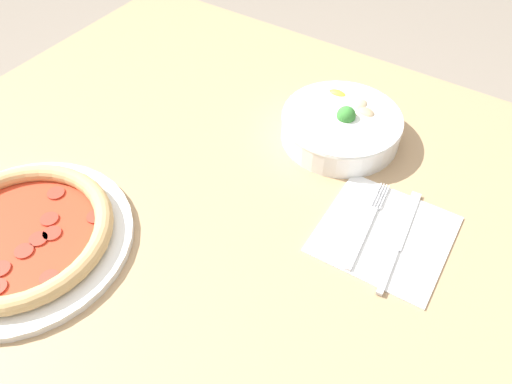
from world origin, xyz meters
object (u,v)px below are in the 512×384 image
(fork, at_px, (367,225))
(knife, at_px, (398,244))
(pizza, at_px, (21,236))
(bowl, at_px, (342,125))

(fork, xyz_separation_m, knife, (0.05, -0.01, -0.00))
(pizza, height_order, fork, pizza)
(bowl, xyz_separation_m, fork, (0.12, -0.16, -0.02))
(pizza, distance_m, bowl, 0.53)
(fork, height_order, knife, same)
(pizza, xyz_separation_m, knife, (0.45, 0.29, -0.01))
(bowl, distance_m, fork, 0.20)
(fork, bearing_deg, bowl, 31.35)
(fork, relative_size, knife, 0.89)
(pizza, xyz_separation_m, fork, (0.40, 0.29, -0.01))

